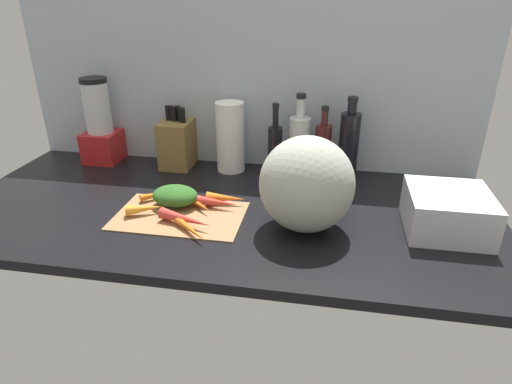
% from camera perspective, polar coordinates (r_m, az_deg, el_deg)
% --- Properties ---
extents(ground_plane, '(1.70, 0.80, 0.03)m').
position_cam_1_polar(ground_plane, '(1.40, -4.21, -2.27)').
color(ground_plane, black).
extents(wall_back, '(1.70, 0.03, 0.60)m').
position_cam_1_polar(wall_back, '(1.65, -1.26, 13.69)').
color(wall_back, '#ADB7C1').
rests_on(wall_back, ground_plane).
extents(cutting_board, '(0.39, 0.24, 0.01)m').
position_cam_1_polar(cutting_board, '(1.34, -9.92, -2.99)').
color(cutting_board, '#997047').
rests_on(cutting_board, ground_plane).
extents(carrot_0, '(0.15, 0.04, 0.03)m').
position_cam_1_polar(carrot_0, '(1.39, -8.02, -0.83)').
color(carrot_0, '#B2264C').
rests_on(carrot_0, cutting_board).
extents(carrot_1, '(0.12, 0.04, 0.03)m').
position_cam_1_polar(carrot_1, '(1.38, -3.93, -0.80)').
color(carrot_1, orange).
rests_on(carrot_1, cutting_board).
extents(carrot_2, '(0.17, 0.08, 0.03)m').
position_cam_1_polar(carrot_2, '(1.27, -9.21, -3.52)').
color(carrot_2, red).
rests_on(carrot_2, cutting_board).
extents(carrot_3, '(0.14, 0.12, 0.03)m').
position_cam_1_polar(carrot_3, '(1.37, -7.81, -1.37)').
color(carrot_3, orange).
rests_on(carrot_3, cutting_board).
extents(carrot_4, '(0.13, 0.12, 0.02)m').
position_cam_1_polar(carrot_4, '(1.23, -8.44, -4.93)').
color(carrot_4, orange).
rests_on(carrot_4, cutting_board).
extents(carrot_5, '(0.11, 0.03, 0.02)m').
position_cam_1_polar(carrot_5, '(1.39, -8.73, -1.14)').
color(carrot_5, red).
rests_on(carrot_5, cutting_board).
extents(carrot_6, '(0.11, 0.09, 0.02)m').
position_cam_1_polar(carrot_6, '(1.45, -12.62, -0.28)').
color(carrot_6, orange).
rests_on(carrot_6, cutting_board).
extents(carrot_7, '(0.12, 0.08, 0.03)m').
position_cam_1_polar(carrot_7, '(1.36, -14.35, -2.10)').
color(carrot_7, orange).
rests_on(carrot_7, cutting_board).
extents(carrot_8, '(0.14, 0.04, 0.03)m').
position_cam_1_polar(carrot_8, '(1.36, -5.32, -1.33)').
color(carrot_8, red).
rests_on(carrot_8, cutting_board).
extents(carrot_greens_pile, '(0.14, 0.11, 0.06)m').
position_cam_1_polar(carrot_greens_pile, '(1.39, -10.52, -0.47)').
color(carrot_greens_pile, '#2D6023').
rests_on(carrot_greens_pile, cutting_board).
extents(winter_squash, '(0.26, 0.24, 0.27)m').
position_cam_1_polar(winter_squash, '(1.21, 6.62, 0.96)').
color(winter_squash, '#B2B7A8').
rests_on(winter_squash, ground_plane).
extents(knife_block, '(0.11, 0.16, 0.23)m').
position_cam_1_polar(knife_block, '(1.70, -10.14, 6.41)').
color(knife_block, brown).
rests_on(knife_block, ground_plane).
extents(blender_appliance, '(0.13, 0.13, 0.33)m').
position_cam_1_polar(blender_appliance, '(1.81, -19.69, 8.06)').
color(blender_appliance, red).
rests_on(blender_appliance, ground_plane).
extents(paper_towel_roll, '(0.10, 0.10, 0.26)m').
position_cam_1_polar(paper_towel_roll, '(1.62, -3.38, 7.16)').
color(paper_towel_roll, white).
rests_on(paper_towel_roll, ground_plane).
extents(bottle_0, '(0.05, 0.05, 0.27)m').
position_cam_1_polar(bottle_0, '(1.58, 2.49, 5.67)').
color(bottle_0, black).
rests_on(bottle_0, ground_plane).
extents(bottle_1, '(0.07, 0.07, 0.30)m').
position_cam_1_polar(bottle_1, '(1.57, 5.64, 6.05)').
color(bottle_1, silver).
rests_on(bottle_1, ground_plane).
extents(bottle_2, '(0.06, 0.06, 0.26)m').
position_cam_1_polar(bottle_2, '(1.57, 8.68, 5.43)').
color(bottle_2, '#471919').
rests_on(bottle_2, ground_plane).
extents(bottle_3, '(0.07, 0.07, 0.30)m').
position_cam_1_polar(bottle_3, '(1.57, 12.00, 5.97)').
color(bottle_3, black).
rests_on(bottle_3, ground_plane).
extents(dish_rack, '(0.22, 0.23, 0.12)m').
position_cam_1_polar(dish_rack, '(1.34, 23.71, -2.36)').
color(dish_rack, silver).
rests_on(dish_rack, ground_plane).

